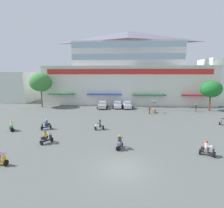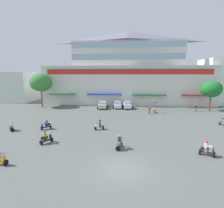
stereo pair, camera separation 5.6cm
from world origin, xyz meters
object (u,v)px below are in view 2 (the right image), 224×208
Objects in this scene: plaza_tree_0 at (41,82)px; parked_car_2 at (127,105)px; scooter_rider_4 at (99,125)px; pedestrian_1 at (149,109)px; plaza_tree_1 at (211,89)px; scooter_rider_7 at (12,126)px; parked_car_0 at (102,105)px; scooter_rider_0 at (207,150)px; balloon_vendor_cart at (154,107)px; scooter_rider_1 at (119,143)px; pedestrian_0 at (196,107)px; scooter_rider_6 at (46,138)px; scooter_rider_8 at (46,125)px; parked_car_1 at (118,105)px.

plaza_tree_0 reaches higher than parked_car_2.
pedestrian_1 reaches higher than scooter_rider_4.
plaza_tree_1 reaches higher than scooter_rider_7.
plaza_tree_0 is 15.37m from parked_car_0.
plaza_tree_1 is 24.94m from scooter_rider_0.
parked_car_2 is 6.85m from balloon_vendor_cart.
pedestrian_0 is (14.76, 20.39, 0.30)m from scooter_rider_1.
parked_car_0 is at bearing 153.11° from pedestrian_1.
scooter_rider_4 is 13.57m from pedestrian_1.
plaza_tree_0 is 1.99× the size of parked_car_2.
balloon_vendor_cart is at bearing 51.21° from scooter_rider_6.
balloon_vendor_cart is (-8.81, -1.78, 0.25)m from pedestrian_0.
parked_car_2 is 24.97m from scooter_rider_0.
parked_car_2 is at bearing 88.61° from scooter_rider_1.
scooter_rider_6 is (-3.31, -21.65, -0.15)m from parked_car_0.
scooter_rider_6 is at bearing -30.39° from scooter_rider_7.
scooter_rider_8 is 21.01m from balloon_vendor_cart.
plaza_tree_1 is at bearing 50.45° from scooter_rider_1.
pedestrian_1 reaches higher than scooter_rider_1.
parked_car_0 is 1.13× the size of parked_car_1.
scooter_rider_1 is 19.55m from balloon_vendor_cart.
plaza_tree_1 is 14.34m from pedestrian_1.
balloon_vendor_cart is at bearing 37.27° from scooter_rider_8.
pedestrian_1 reaches higher than scooter_rider_0.
pedestrian_0 is (19.84, -2.03, 0.15)m from parked_car_0.
balloon_vendor_cart reaches higher than parked_car_1.
scooter_rider_8 is at bearing 160.68° from scooter_rider_0.
plaza_tree_0 is 5.28× the size of scooter_rider_0.
scooter_rider_0 is at bearing -71.41° from parked_car_2.
balloon_vendor_cart is at bearing 33.16° from scooter_rider_7.
scooter_rider_6 is at bearing -98.68° from parked_car_0.
pedestrian_1 is at bearing -162.81° from pedestrian_0.
scooter_rider_8 is at bearing -62.43° from plaza_tree_0.
scooter_rider_7 is at bearing -171.94° from scooter_rider_4.
plaza_tree_1 is at bearing 35.87° from scooter_rider_4.
scooter_rider_8 is at bearing -151.03° from plaza_tree_1.
plaza_tree_1 is 20.11m from parked_car_1.
balloon_vendor_cart reaches higher than scooter_rider_8.
plaza_tree_0 is 3.14× the size of balloon_vendor_cart.
scooter_rider_8 is (-28.79, -15.94, -4.02)m from plaza_tree_1.
scooter_rider_7 is (-15.22, 4.78, -0.04)m from scooter_rider_1.
plaza_tree_1 is at bearing 67.26° from scooter_rider_0.
scooter_rider_4 is 0.95× the size of scooter_rider_8.
pedestrian_1 reaches higher than parked_car_2.
plaza_tree_0 is 5.52× the size of scooter_rider_4.
scooter_rider_1 is at bearing -129.55° from plaza_tree_1.
parked_car_1 is 16.56m from scooter_rider_4.
pedestrian_0 is at bearing 11.42° from balloon_vendor_cart.
balloon_vendor_cart is at bearing -37.82° from parked_car_2.
balloon_vendor_cart is at bearing 52.96° from scooter_rider_4.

